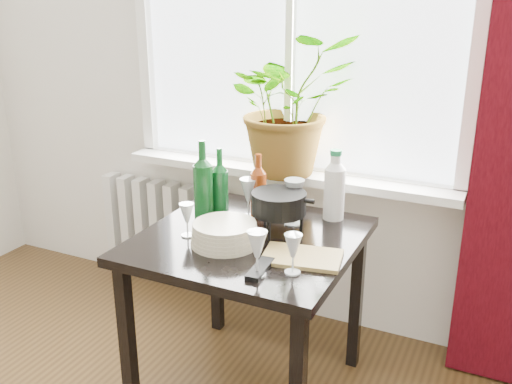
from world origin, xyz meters
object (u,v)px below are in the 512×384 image
at_px(table, 249,256).
at_px(wineglass_far_right, 293,254).
at_px(plate_stack, 225,234).
at_px(wineglass_front_left, 187,220).
at_px(tv_remote, 260,269).
at_px(radiator, 166,228).
at_px(wine_bottle_right, 220,182).
at_px(bottle_amber, 258,185).
at_px(wineglass_back_left, 249,198).
at_px(wineglass_back_center, 294,201).
at_px(wineglass_front_right, 257,253).
at_px(wine_bottle_left, 203,180).
at_px(potted_plant, 289,104).
at_px(cutting_board, 302,257).
at_px(fondue_pot, 279,212).
at_px(cleaning_bottle, 335,184).

bearing_deg(table, wineglass_far_right, -38.83).
bearing_deg(plate_stack, table, 65.11).
bearing_deg(wineglass_front_left, tv_remote, -21.19).
xyz_separation_m(radiator, table, (0.85, -0.63, 0.27)).
relative_size(wine_bottle_right, bottle_amber, 1.06).
distance_m(wineglass_back_left, plate_stack, 0.30).
height_order(wineglass_back_center, tv_remote, wineglass_back_center).
xyz_separation_m(wineglass_front_right, tv_remote, (-0.00, 0.03, -0.08)).
relative_size(wine_bottle_left, bottle_amber, 1.23).
distance_m(potted_plant, wine_bottle_left, 0.58).
relative_size(table, wine_bottle_right, 2.76).
distance_m(wineglass_front_right, plate_stack, 0.29).
relative_size(wine_bottle_left, tv_remote, 2.10).
xyz_separation_m(wineglass_back_left, cutting_board, (0.36, -0.29, -0.08)).
distance_m(wine_bottle_right, wineglass_back_left, 0.14).
distance_m(wine_bottle_left, fondue_pot, 0.36).
height_order(potted_plant, wineglass_far_right, potted_plant).
xyz_separation_m(wine_bottle_right, wineglass_front_right, (0.39, -0.44, -0.07)).
height_order(wineglass_back_left, plate_stack, wineglass_back_left).
xyz_separation_m(potted_plant, wine_bottle_right, (-0.15, -0.41, -0.28)).
relative_size(radiator, wine_bottle_left, 2.23).
bearing_deg(cutting_board, wine_bottle_left, 160.65).
xyz_separation_m(wineglass_far_right, plate_stack, (-0.33, 0.11, -0.03)).
bearing_deg(wine_bottle_left, cutting_board, -19.35).
bearing_deg(wine_bottle_right, fondue_pot, -11.59).
bearing_deg(potted_plant, cleaning_bottle, -36.45).
xyz_separation_m(wine_bottle_left, tv_remote, (0.43, -0.34, -0.17)).
bearing_deg(wineglass_front_right, tv_remote, 96.19).
distance_m(wine_bottle_right, wineglass_front_right, 0.59).
bearing_deg(bottle_amber, wine_bottle_right, -158.56).
relative_size(wine_bottle_right, wineglass_front_left, 2.17).
distance_m(bottle_amber, cleaning_bottle, 0.33).
height_order(radiator, tv_remote, tv_remote).
xyz_separation_m(bottle_amber, cutting_board, (0.33, -0.32, -0.14)).
bearing_deg(wineglass_far_right, wine_bottle_left, 150.44).
height_order(wineglass_front_right, wineglass_back_left, wineglass_back_left).
bearing_deg(wineglass_far_right, wineglass_front_right, -147.29).
relative_size(wine_bottle_right, fondue_pot, 1.20).
xyz_separation_m(wine_bottle_right, cleaning_bottle, (0.46, 0.18, 0.00)).
distance_m(wine_bottle_right, wineglass_front_left, 0.27).
xyz_separation_m(radiator, plate_stack, (0.80, -0.74, 0.40)).
bearing_deg(fondue_pot, wineglass_back_center, 97.10).
bearing_deg(wineglass_front_right, fondue_pot, 102.32).
bearing_deg(potted_plant, radiator, 174.56).
distance_m(wineglass_front_left, fondue_pot, 0.37).
bearing_deg(plate_stack, tv_remote, -33.94).
bearing_deg(tv_remote, table, 119.19).
distance_m(wineglass_back_center, fondue_pot, 0.11).
xyz_separation_m(wine_bottle_left, wineglass_back_center, (0.37, 0.12, -0.08)).
height_order(table, wineglass_front_left, wineglass_front_left).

